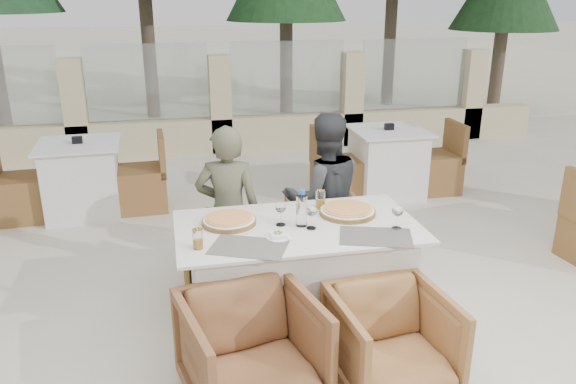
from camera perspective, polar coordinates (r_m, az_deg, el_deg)
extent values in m
plane|color=beige|center=(4.07, 0.64, -13.47)|extent=(80.00, 80.00, 0.00)
cube|color=beige|center=(17.48, -9.96, 11.96)|extent=(30.00, 16.00, 0.01)
cube|color=#635E54|center=(3.41, -4.00, -5.60)|extent=(0.53, 0.46, 0.00)
cube|color=#5B554E|center=(3.58, 8.89, -4.49)|extent=(0.52, 0.43, 0.00)
cylinder|color=#E54F1F|center=(3.75, -6.01, -2.89)|extent=(0.37, 0.37, 0.05)
cylinder|color=#C54A1A|center=(3.91, 6.05, -1.90)|extent=(0.48, 0.48, 0.05)
cylinder|color=#A9CADE|center=(3.66, 1.40, -1.63)|extent=(0.08, 0.08, 0.25)
cylinder|color=orange|center=(3.40, -9.15, -4.72)|extent=(0.08, 0.08, 0.12)
cylinder|color=gold|center=(3.98, 3.31, -0.74)|extent=(0.08, 0.08, 0.14)
imported|color=olive|center=(4.42, -5.40, -6.36)|extent=(0.81, 0.82, 0.58)
imported|color=olive|center=(4.76, 3.89, -4.38)|extent=(0.66, 0.67, 0.58)
imported|color=brown|center=(3.25, -3.70, -15.98)|extent=(0.85, 0.87, 0.66)
imported|color=#966436|center=(3.43, 10.46, -14.77)|extent=(0.70, 0.72, 0.61)
imported|color=#52533C|center=(4.23, -6.08, -2.05)|extent=(0.54, 0.41, 1.33)
imported|color=#343639|center=(4.46, 3.67, -0.60)|extent=(0.67, 0.52, 1.37)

